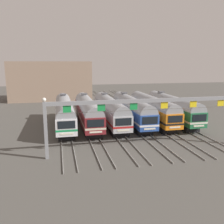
{
  "coord_description": "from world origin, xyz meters",
  "views": [
    {
      "loc": [
        -10.54,
        -40.71,
        10.68
      ],
      "look_at": [
        -1.31,
        1.16,
        2.05
      ],
      "focal_mm": 39.49,
      "sensor_mm": 36.0,
      "label": 1
    }
  ],
  "objects_px": {
    "commuter_train_stainless": "(110,110)",
    "commuter_train_orange": "(152,108)",
    "commuter_train_green": "(172,107)",
    "catenary_gantry": "(149,108)",
    "commuter_train_blue": "(131,109)",
    "commuter_train_maroon": "(88,111)",
    "commuter_train_white": "(64,112)"
  },
  "relations": [
    {
      "from": "commuter_train_maroon",
      "to": "commuter_train_orange",
      "type": "relative_size",
      "value": 1.0
    },
    {
      "from": "commuter_train_maroon",
      "to": "commuter_train_blue",
      "type": "relative_size",
      "value": 1.0
    },
    {
      "from": "commuter_train_stainless",
      "to": "commuter_train_orange",
      "type": "distance_m",
      "value": 7.71
    },
    {
      "from": "commuter_train_green",
      "to": "catenary_gantry",
      "type": "bearing_deg",
      "value": -125.54
    },
    {
      "from": "commuter_train_maroon",
      "to": "catenary_gantry",
      "type": "xyz_separation_m",
      "value": [
        5.79,
        -13.5,
        2.63
      ]
    },
    {
      "from": "commuter_train_stainless",
      "to": "commuter_train_orange",
      "type": "relative_size",
      "value": 1.0
    },
    {
      "from": "commuter_train_maroon",
      "to": "commuter_train_stainless",
      "type": "xyz_separation_m",
      "value": [
        3.86,
        0.0,
        0.0
      ]
    },
    {
      "from": "commuter_train_stainless",
      "to": "commuter_train_green",
      "type": "bearing_deg",
      "value": 0.0
    },
    {
      "from": "commuter_train_blue",
      "to": "catenary_gantry",
      "type": "distance_m",
      "value": 13.89
    },
    {
      "from": "commuter_train_green",
      "to": "catenary_gantry",
      "type": "distance_m",
      "value": 16.8
    },
    {
      "from": "commuter_train_green",
      "to": "catenary_gantry",
      "type": "height_order",
      "value": "catenary_gantry"
    },
    {
      "from": "commuter_train_maroon",
      "to": "commuter_train_blue",
      "type": "height_order",
      "value": "same"
    },
    {
      "from": "commuter_train_stainless",
      "to": "commuter_train_blue",
      "type": "height_order",
      "value": "same"
    },
    {
      "from": "commuter_train_stainless",
      "to": "commuter_train_blue",
      "type": "bearing_deg",
      "value": 0.0
    },
    {
      "from": "commuter_train_white",
      "to": "commuter_train_stainless",
      "type": "relative_size",
      "value": 1.0
    },
    {
      "from": "commuter_train_orange",
      "to": "catenary_gantry",
      "type": "bearing_deg",
      "value": -113.21
    },
    {
      "from": "commuter_train_maroon",
      "to": "commuter_train_blue",
      "type": "distance_m",
      "value": 7.71
    },
    {
      "from": "commuter_train_blue",
      "to": "commuter_train_white",
      "type": "bearing_deg",
      "value": 180.0
    },
    {
      "from": "commuter_train_maroon",
      "to": "commuter_train_blue",
      "type": "bearing_deg",
      "value": 0.0
    },
    {
      "from": "commuter_train_green",
      "to": "commuter_train_blue",
      "type": "bearing_deg",
      "value": 180.0
    },
    {
      "from": "commuter_train_maroon",
      "to": "commuter_train_white",
      "type": "bearing_deg",
      "value": 180.0
    },
    {
      "from": "commuter_train_stainless",
      "to": "catenary_gantry",
      "type": "xyz_separation_m",
      "value": [
        1.93,
        -13.5,
        2.63
      ]
    },
    {
      "from": "catenary_gantry",
      "to": "commuter_train_orange",
      "type": "bearing_deg",
      "value": 66.79
    },
    {
      "from": "commuter_train_white",
      "to": "commuter_train_orange",
      "type": "relative_size",
      "value": 1.0
    },
    {
      "from": "commuter_train_stainless",
      "to": "catenary_gantry",
      "type": "bearing_deg",
      "value": -81.87
    },
    {
      "from": "commuter_train_stainless",
      "to": "commuter_train_green",
      "type": "xyz_separation_m",
      "value": [
        11.57,
        0.0,
        0.0
      ]
    },
    {
      "from": "commuter_train_orange",
      "to": "commuter_train_green",
      "type": "relative_size",
      "value": 1.0
    },
    {
      "from": "commuter_train_maroon",
      "to": "commuter_train_stainless",
      "type": "height_order",
      "value": "same"
    },
    {
      "from": "commuter_train_white",
      "to": "commuter_train_blue",
      "type": "xyz_separation_m",
      "value": [
        11.57,
        0.0,
        0.0
      ]
    },
    {
      "from": "commuter_train_blue",
      "to": "catenary_gantry",
      "type": "bearing_deg",
      "value": -98.13
    },
    {
      "from": "commuter_train_blue",
      "to": "catenary_gantry",
      "type": "relative_size",
      "value": 0.74
    },
    {
      "from": "commuter_train_white",
      "to": "commuter_train_orange",
      "type": "height_order",
      "value": "commuter_train_white"
    }
  ]
}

